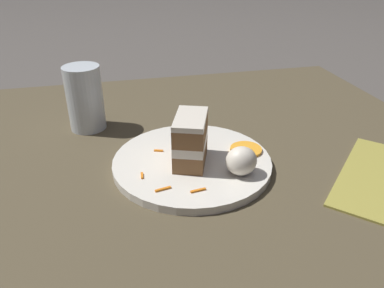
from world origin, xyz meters
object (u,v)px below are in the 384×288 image
at_px(cake_slice, 191,140).
at_px(drinking_glass, 86,102).
at_px(plate, 192,162).
at_px(orange_garnish, 246,150).
at_px(cream_dollop, 241,161).
at_px(menu_card, 384,179).

distance_m(cake_slice, drinking_glass, 0.28).
distance_m(plate, drinking_glass, 0.28).
relative_size(cake_slice, drinking_glass, 0.76).
bearing_deg(drinking_glass, plate, -48.14).
bearing_deg(cake_slice, orange_garnish, -152.96).
bearing_deg(cream_dollop, drinking_glass, 133.12).
height_order(drinking_glass, menu_card, drinking_glass).
bearing_deg(orange_garnish, plate, -176.64).
relative_size(cream_dollop, orange_garnish, 0.89).
xyz_separation_m(cake_slice, orange_garnish, (0.11, 0.01, -0.04)).
relative_size(cake_slice, menu_card, 0.40).
bearing_deg(cake_slice, cream_dollop, 161.88).
xyz_separation_m(cream_dollop, drinking_glass, (-0.26, 0.27, 0.02)).
bearing_deg(cake_slice, menu_card, -179.49).
bearing_deg(drinking_glass, cake_slice, -49.81).
distance_m(plate, orange_garnish, 0.11).
height_order(orange_garnish, drinking_glass, drinking_glass).
distance_m(drinking_glass, menu_card, 0.60).
distance_m(plate, cake_slice, 0.05).
xyz_separation_m(plate, menu_card, (0.31, -0.12, -0.01)).
height_order(cake_slice, orange_garnish, cake_slice).
relative_size(cream_dollop, drinking_glass, 0.38).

